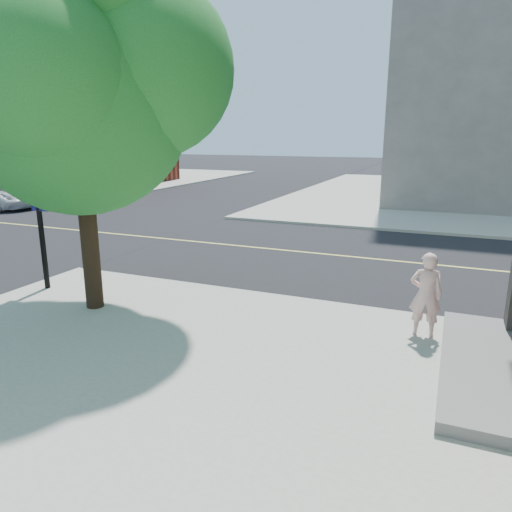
% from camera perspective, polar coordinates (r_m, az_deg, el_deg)
% --- Properties ---
extents(ground, '(140.00, 140.00, 0.00)m').
position_cam_1_polar(ground, '(13.32, -17.30, -2.27)').
color(ground, black).
rests_on(ground, ground).
extents(road_ew, '(140.00, 9.00, 0.01)m').
position_cam_1_polar(road_ew, '(16.89, -7.57, 1.73)').
color(road_ew, black).
rests_on(road_ew, ground).
extents(sidewalk_nw, '(26.00, 25.00, 0.12)m').
position_cam_1_polar(sidewalk_nw, '(44.39, -22.63, 8.65)').
color(sidewalk_nw, '#A0A293').
rests_on(sidewalk_nw, ground).
extents(church, '(15.20, 12.00, 14.40)m').
position_cam_1_polar(church, '(39.80, -24.16, 18.27)').
color(church, maroon).
rests_on(church, sidewalk_nw).
extents(man_on_phone, '(0.60, 0.42, 1.55)m').
position_cam_1_polar(man_on_phone, '(9.03, 19.71, -4.38)').
color(man_on_phone, beige).
rests_on(man_on_phone, sidewalk_se).
extents(street_tree, '(5.47, 4.97, 7.25)m').
position_cam_1_polar(street_tree, '(10.11, -20.35, 19.97)').
color(street_tree, black).
rests_on(street_tree, sidewalk_se).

